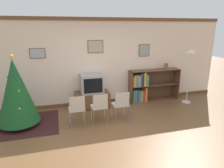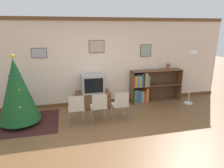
# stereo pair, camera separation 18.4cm
# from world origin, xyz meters

# --- Properties ---
(ground_plane) EXTENTS (24.00, 24.00, 0.00)m
(ground_plane) POSITION_xyz_m (0.00, 0.00, 0.00)
(ground_plane) COLOR brown
(wall_back) EXTENTS (8.68, 0.11, 2.70)m
(wall_back) POSITION_xyz_m (0.00, 2.43, 1.35)
(wall_back) COLOR beige
(wall_back) RESTS_ON ground_plane
(area_rug) EXTENTS (1.87, 1.49, 0.01)m
(area_rug) POSITION_xyz_m (-2.16, 1.42, 0.00)
(area_rug) COLOR #381919
(area_rug) RESTS_ON ground_plane
(christmas_tree) EXTENTS (1.00, 1.00, 1.80)m
(christmas_tree) POSITION_xyz_m (-2.16, 1.42, 0.90)
(christmas_tree) COLOR maroon
(christmas_tree) RESTS_ON area_rug
(tv_console) EXTENTS (1.04, 0.53, 0.49)m
(tv_console) POSITION_xyz_m (-0.18, 2.10, 0.25)
(tv_console) COLOR #4C311E
(tv_console) RESTS_ON ground_plane
(television) EXTENTS (0.67, 0.52, 0.56)m
(television) POSITION_xyz_m (-0.18, 2.10, 0.77)
(television) COLOR #9E9E99
(television) RESTS_ON tv_console
(folding_chair_left) EXTENTS (0.40, 0.40, 0.82)m
(folding_chair_left) POSITION_xyz_m (-0.75, 0.97, 0.47)
(folding_chair_left) COLOR #BCB29E
(folding_chair_left) RESTS_ON ground_plane
(folding_chair_center) EXTENTS (0.40, 0.40, 0.82)m
(folding_chair_center) POSITION_xyz_m (-0.18, 0.97, 0.47)
(folding_chair_center) COLOR #BCB29E
(folding_chair_center) RESTS_ON ground_plane
(folding_chair_right) EXTENTS (0.40, 0.40, 0.82)m
(folding_chair_right) POSITION_xyz_m (0.39, 0.97, 0.47)
(folding_chair_right) COLOR #BCB29E
(folding_chair_right) RESTS_ON ground_plane
(bookshelf) EXTENTS (1.74, 0.36, 1.06)m
(bookshelf) POSITION_xyz_m (1.64, 2.19, 0.51)
(bookshelf) COLOR brown
(bookshelf) RESTS_ON ground_plane
(vase) EXTENTS (0.13, 0.13, 0.21)m
(vase) POSITION_xyz_m (2.33, 2.15, 1.17)
(vase) COLOR brown
(vase) RESTS_ON bookshelf
(standing_lamp) EXTENTS (0.28, 0.28, 1.77)m
(standing_lamp) POSITION_xyz_m (2.91, 1.69, 1.36)
(standing_lamp) COLOR silver
(standing_lamp) RESTS_ON ground_plane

